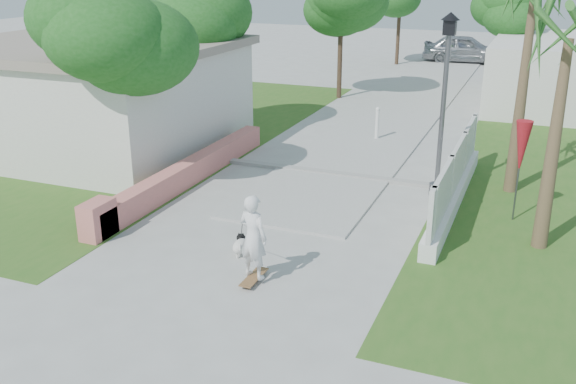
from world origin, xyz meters
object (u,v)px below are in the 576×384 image
at_px(skateboarder, 248,234).
at_px(patio_umbrella, 522,148).
at_px(dog, 241,245).
at_px(parked_car, 465,49).
at_px(street_lamp, 444,99).
at_px(bollard, 377,122).

bearing_deg(skateboarder, patio_umbrella, -120.65).
relative_size(patio_umbrella, skateboarder, 1.36).
bearing_deg(patio_umbrella, skateboarder, -134.15).
distance_m(dog, parked_car, 27.48).
bearing_deg(patio_umbrella, parked_car, 100.10).
bearing_deg(street_lamp, bollard, 120.96).
distance_m(skateboarder, dog, 0.95).
distance_m(street_lamp, parked_car, 22.66).
height_order(street_lamp, parked_car, street_lamp).
xyz_separation_m(street_lamp, bollard, (-2.70, 4.50, -1.84)).
bearing_deg(bollard, patio_umbrella, -50.09).
bearing_deg(dog, bollard, 64.96).
relative_size(skateboarder, parked_car, 0.37).
relative_size(street_lamp, skateboarder, 2.63).
xyz_separation_m(bollard, dog, (-0.31, -9.48, -0.36)).
bearing_deg(patio_umbrella, street_lamp, 152.24).
bearing_deg(dog, street_lamp, 35.65).
bearing_deg(dog, parked_car, 65.34).
distance_m(bollard, parked_car, 17.99).
height_order(skateboarder, parked_car, skateboarder).
relative_size(street_lamp, dog, 7.67).
bearing_deg(skateboarder, dog, -38.99).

